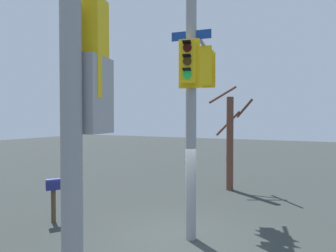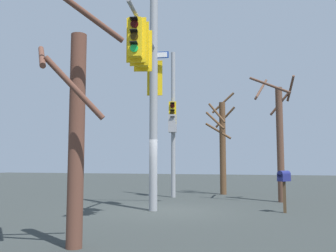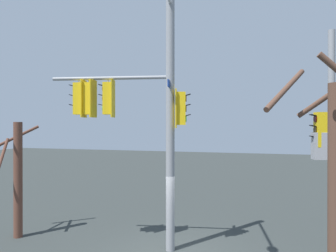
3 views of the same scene
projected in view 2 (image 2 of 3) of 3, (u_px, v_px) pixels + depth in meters
ground_plane at (163, 211)px, 13.07m from camera, size 80.00×80.00×0.00m
main_signal_pole_assembly at (153, 68)px, 12.58m from camera, size 4.84×3.97×8.59m
secondary_pole_assembly at (173, 121)px, 18.24m from camera, size 0.77×0.44×7.21m
mailbox at (284, 180)px, 12.58m from camera, size 0.50×0.46×1.41m
bare_tree_behind_pole at (279, 136)px, 16.09m from camera, size 2.25×1.91×5.56m
bare_tree_across_street at (75, 129)px, 7.49m from camera, size 1.25×2.13×4.95m
bare_tree_corner at (222, 143)px, 19.94m from camera, size 1.59×1.55×5.58m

